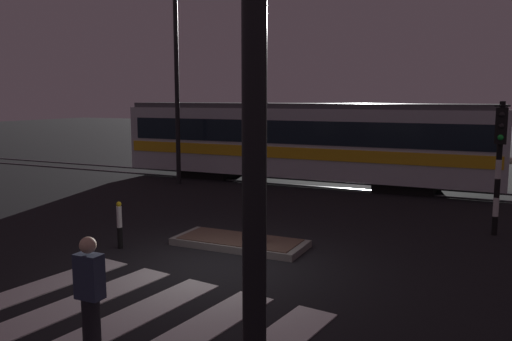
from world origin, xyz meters
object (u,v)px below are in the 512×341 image
traffic_light_corner_far_right (500,148)px  traffic_light_median_centre (259,152)px  pedestrian_waiting_at_kerb (90,299)px  tram (302,140)px  bollard_island_edge (120,225)px  street_lamp_trackside_left (173,58)px

traffic_light_corner_far_right → traffic_light_median_centre: bearing=-141.9°
traffic_light_corner_far_right → pedestrian_waiting_at_kerb: traffic_light_corner_far_right is taller
traffic_light_corner_far_right → tram: size_ratio=0.22×
pedestrian_waiting_at_kerb → bollard_island_edge: 5.36m
traffic_light_corner_far_right → tram: (-7.32, 5.76, -0.49)m
traffic_light_corner_far_right → tram: bearing=141.8°
traffic_light_corner_far_right → pedestrian_waiting_at_kerb: (-4.77, -9.27, -1.36)m
traffic_light_median_centre → bollard_island_edge: size_ratio=3.12×
tram → bollard_island_edge: size_ratio=13.93×
traffic_light_median_centre → street_lamp_trackside_left: size_ratio=0.43×
tram → bollard_island_edge: 10.76m
bollard_island_edge → tram: bearing=86.9°
tram → pedestrian_waiting_at_kerb: 15.26m
traffic_light_corner_far_right → pedestrian_waiting_at_kerb: 10.51m
traffic_light_median_centre → traffic_light_corner_far_right: 6.15m
bollard_island_edge → traffic_light_corner_far_right: bearing=31.9°
street_lamp_trackside_left → bollard_island_edge: bearing=-64.5°
traffic_light_median_centre → tram: size_ratio=0.22×
bollard_island_edge → street_lamp_trackside_left: bearing=115.5°
traffic_light_median_centre → bollard_island_edge: traffic_light_median_centre is taller
pedestrian_waiting_at_kerb → street_lamp_trackside_left: bearing=119.3°
street_lamp_trackside_left → tram: (4.44, 2.57, -3.27)m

